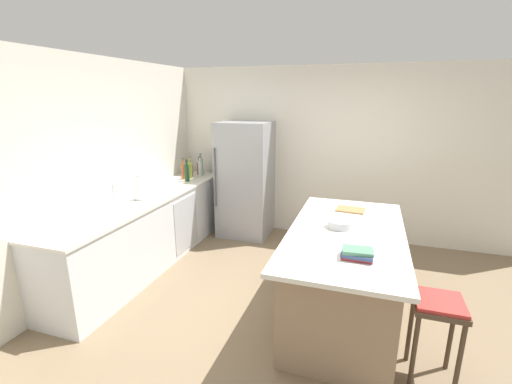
{
  "coord_description": "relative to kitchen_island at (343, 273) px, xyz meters",
  "views": [
    {
      "loc": [
        0.58,
        -3.13,
        2.16
      ],
      "look_at": [
        -0.73,
        0.85,
        1.0
      ],
      "focal_mm": 24.48,
      "sensor_mm": 36.0,
      "label": 1
    }
  ],
  "objects": [
    {
      "name": "ground_plane",
      "position": [
        -0.43,
        -0.11,
        -0.46
      ],
      "size": [
        7.2,
        7.2,
        0.0
      ],
      "primitive_type": "plane",
      "color": "#7A664C"
    },
    {
      "name": "cookbook_stack",
      "position": [
        0.12,
        -0.57,
        0.49
      ],
      "size": [
        0.25,
        0.19,
        0.08
      ],
      "color": "#A83338",
      "rests_on": "kitchen_island"
    },
    {
      "name": "soda_bottle",
      "position": [
        -2.42,
        1.71,
        0.58
      ],
      "size": [
        0.06,
        0.06,
        0.31
      ],
      "color": "silver",
      "rests_on": "counter_run_left"
    },
    {
      "name": "wall_left",
      "position": [
        -2.88,
        -0.11,
        0.84
      ],
      "size": [
        0.1,
        6.0,
        2.6
      ],
      "primitive_type": "cube",
      "color": "silver",
      "rests_on": "ground_plane"
    },
    {
      "name": "wine_bottle",
      "position": [
        -2.44,
        1.32,
        0.59
      ],
      "size": [
        0.07,
        0.07,
        0.33
      ],
      "color": "#19381E",
      "rests_on": "counter_run_left"
    },
    {
      "name": "mixing_bowl",
      "position": [
        -0.07,
        0.07,
        0.49
      ],
      "size": [
        0.24,
        0.24,
        0.08
      ],
      "color": "#B2B5BA",
      "rests_on": "kitchen_island"
    },
    {
      "name": "counter_run_left",
      "position": [
        -2.52,
        0.4,
        -0.0
      ],
      "size": [
        0.66,
        3.22,
        0.91
      ],
      "color": "silver",
      "rests_on": "ground_plane"
    },
    {
      "name": "paper_towel_roll",
      "position": [
        -2.53,
        0.26,
        0.58
      ],
      "size": [
        0.14,
        0.14,
        0.31
      ],
      "color": "gray",
      "rests_on": "counter_run_left"
    },
    {
      "name": "sink_faucet",
      "position": [
        -2.57,
        -0.13,
        0.61
      ],
      "size": [
        0.15,
        0.05,
        0.3
      ],
      "color": "silver",
      "rests_on": "counter_run_left"
    },
    {
      "name": "kitchen_island",
      "position": [
        0.0,
        0.0,
        0.0
      ],
      "size": [
        1.07,
        2.1,
        0.91
      ],
      "color": "#8E755B",
      "rests_on": "ground_plane"
    },
    {
      "name": "cutting_board",
      "position": [
        -0.0,
        0.66,
        0.46
      ],
      "size": [
        0.32,
        0.25,
        0.02
      ],
      "color": "#9E7042",
      "rests_on": "kitchen_island"
    },
    {
      "name": "wall_rear",
      "position": [
        -0.43,
        2.14,
        0.84
      ],
      "size": [
        6.0,
        0.1,
        2.6
      ],
      "primitive_type": "cube",
      "color": "silver",
      "rests_on": "ground_plane"
    },
    {
      "name": "olive_oil_bottle",
      "position": [
        -2.49,
        1.51,
        0.59
      ],
      "size": [
        0.06,
        0.06,
        0.35
      ],
      "color": "olive",
      "rests_on": "counter_run_left"
    },
    {
      "name": "vinegar_bottle",
      "position": [
        -2.57,
        1.42,
        0.58
      ],
      "size": [
        0.06,
        0.06,
        0.33
      ],
      "color": "#994C23",
      "rests_on": "counter_run_left"
    },
    {
      "name": "gin_bottle",
      "position": [
        -2.5,
        1.89,
        0.59
      ],
      "size": [
        0.07,
        0.07,
        0.33
      ],
      "color": "#8CB79E",
      "rests_on": "counter_run_left"
    },
    {
      "name": "refrigerator",
      "position": [
        -1.67,
        1.75,
        0.43
      ],
      "size": [
        0.78,
        0.71,
        1.79
      ],
      "color": "#93969B",
      "rests_on": "ground_plane"
    },
    {
      "name": "bar_stool",
      "position": [
        0.74,
        -0.65,
        0.11
      ],
      "size": [
        0.36,
        0.36,
        0.7
      ],
      "color": "#473828",
      "rests_on": "ground_plane"
    },
    {
      "name": "syrup_bottle",
      "position": [
        -2.54,
        1.6,
        0.56
      ],
      "size": [
        0.07,
        0.07,
        0.27
      ],
      "color": "#5B3319",
      "rests_on": "counter_run_left"
    },
    {
      "name": "whiskey_bottle",
      "position": [
        -2.48,
        1.8,
        0.56
      ],
      "size": [
        0.08,
        0.08,
        0.28
      ],
      "color": "brown",
      "rests_on": "counter_run_left"
    }
  ]
}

